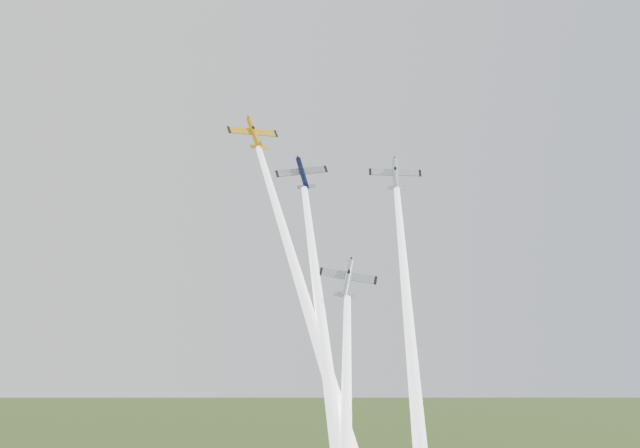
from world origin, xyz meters
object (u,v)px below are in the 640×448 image
Objects in this scene: plane_yellow at (254,134)px; plane_navy at (302,173)px; plane_silver_low at (348,278)px; plane_silver_right at (395,174)px.

plane_yellow reaches higher than plane_navy.
plane_navy is at bearing -46.63° from plane_yellow.
plane_navy is 1.01× the size of plane_silver_low.
plane_yellow is 31.11m from plane_silver_low.
plane_yellow reaches higher than plane_silver_right.
plane_yellow is at bearing -173.36° from plane_silver_right.
plane_yellow is 1.06× the size of plane_silver_low.
plane_navy reaches higher than plane_silver_low.
plane_silver_low is (-13.38, -12.66, -18.00)m from plane_silver_right.
plane_silver_right is at bearing 8.19° from plane_navy.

